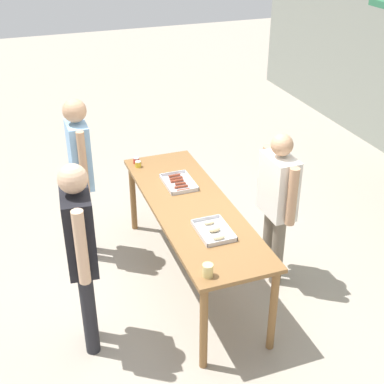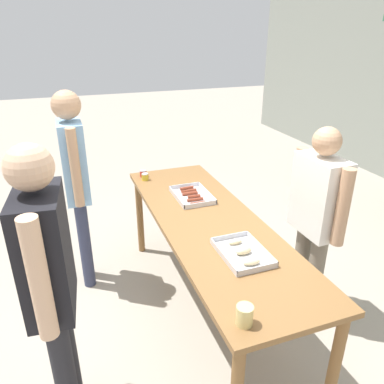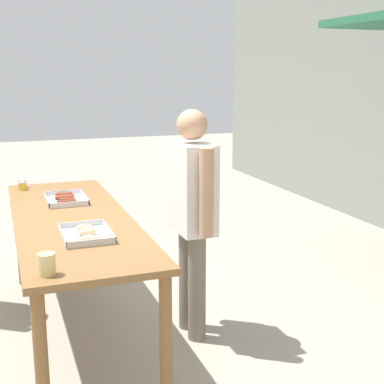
# 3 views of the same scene
# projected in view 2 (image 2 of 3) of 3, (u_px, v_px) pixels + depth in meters

# --- Properties ---
(ground_plane) EXTENTS (24.00, 24.00, 0.00)m
(ground_plane) POSITION_uv_depth(u_px,v_px,m) (208.00, 311.00, 3.30)
(ground_plane) COLOR #A39989
(serving_table) EXTENTS (2.47, 0.77, 0.91)m
(serving_table) POSITION_uv_depth(u_px,v_px,m) (210.00, 232.00, 2.97)
(serving_table) COLOR brown
(serving_table) RESTS_ON ground
(food_tray_sausages) EXTENTS (0.44, 0.30, 0.04)m
(food_tray_sausages) POSITION_uv_depth(u_px,v_px,m) (192.00, 196.00, 3.33)
(food_tray_sausages) COLOR silver
(food_tray_sausages) RESTS_ON serving_table
(food_tray_buns) EXTENTS (0.42, 0.29, 0.05)m
(food_tray_buns) POSITION_uv_depth(u_px,v_px,m) (243.00, 253.00, 2.48)
(food_tray_buns) COLOR silver
(food_tray_buns) RESTS_ON serving_table
(condiment_jar_mustard) EXTENTS (0.07, 0.07, 0.07)m
(condiment_jar_mustard) POSITION_uv_depth(u_px,v_px,m) (143.00, 173.00, 3.77)
(condiment_jar_mustard) COLOR #B22319
(condiment_jar_mustard) RESTS_ON serving_table
(condiment_jar_ketchup) EXTENTS (0.07, 0.07, 0.07)m
(condiment_jar_ketchup) POSITION_uv_depth(u_px,v_px,m) (145.00, 177.00, 3.69)
(condiment_jar_ketchup) COLOR gold
(condiment_jar_ketchup) RESTS_ON serving_table
(beer_cup) EXTENTS (0.09, 0.09, 0.11)m
(beer_cup) POSITION_uv_depth(u_px,v_px,m) (245.00, 315.00, 1.89)
(beer_cup) COLOR #DBC67A
(beer_cup) RESTS_ON serving_table
(person_server_behind_table) EXTENTS (0.62, 0.24, 1.64)m
(person_server_behind_table) POSITION_uv_depth(u_px,v_px,m) (317.00, 210.00, 2.94)
(person_server_behind_table) COLOR #756B5B
(person_server_behind_table) RESTS_ON ground
(person_customer_holding_hotdog) EXTENTS (0.53, 0.24, 1.84)m
(person_customer_holding_hotdog) POSITION_uv_depth(u_px,v_px,m) (75.00, 173.00, 3.26)
(person_customer_holding_hotdog) COLOR #333851
(person_customer_holding_hotdog) RESTS_ON ground
(person_customer_with_cup) EXTENTS (0.61, 0.27, 1.81)m
(person_customer_with_cup) POSITION_uv_depth(u_px,v_px,m) (49.00, 273.00, 2.01)
(person_customer_with_cup) COLOR #232328
(person_customer_with_cup) RESTS_ON ground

